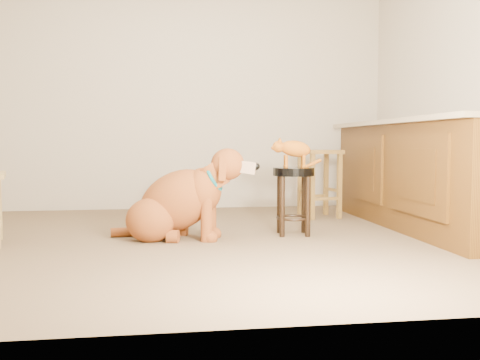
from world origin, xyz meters
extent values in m
cube|color=brown|center=(0.00, 0.00, 0.00)|extent=(4.50, 4.00, 0.01)
cube|color=#BFB29A|center=(0.00, 2.00, 1.30)|extent=(4.50, 0.04, 2.60)
cube|color=#BFB29A|center=(2.25, 0.00, 1.30)|extent=(0.04, 4.00, 2.60)
cube|color=#51310E|center=(1.95, 0.30, 0.45)|extent=(0.60, 2.50, 0.90)
cube|color=gray|center=(1.92, 0.30, 0.92)|extent=(0.70, 2.56, 0.04)
cube|color=black|center=(1.99, 0.30, 0.05)|extent=(0.52, 2.50, 0.10)
cube|color=#51310E|center=(1.64, -0.25, 0.50)|extent=(0.02, 0.90, 0.62)
cube|color=#51310E|center=(1.64, 0.85, 0.50)|extent=(0.02, 0.90, 0.62)
cube|color=#43270B|center=(1.63, -0.25, 0.50)|extent=(0.02, 0.60, 0.40)
cube|color=#43270B|center=(1.63, 0.85, 0.50)|extent=(0.02, 0.60, 0.40)
cylinder|color=black|center=(0.87, 0.20, 0.24)|extent=(0.04, 0.04, 0.48)
cylinder|color=black|center=(0.67, 0.22, 0.24)|extent=(0.04, 0.04, 0.48)
cylinder|color=black|center=(0.85, 0.00, 0.24)|extent=(0.04, 0.04, 0.48)
cylinder|color=black|center=(0.65, 0.02, 0.24)|extent=(0.04, 0.04, 0.48)
torus|color=black|center=(0.76, 0.11, 0.14)|extent=(0.31, 0.31, 0.02)
cylinder|color=black|center=(0.76, 0.11, 0.51)|extent=(0.33, 0.33, 0.06)
cube|color=brown|center=(1.39, 1.23, 0.32)|extent=(0.05, 0.05, 0.63)
cube|color=brown|center=(1.10, 1.18, 0.32)|extent=(0.05, 0.05, 0.63)
cube|color=brown|center=(1.43, 0.94, 0.32)|extent=(0.05, 0.05, 0.63)
cube|color=brown|center=(1.15, 0.90, 0.32)|extent=(0.05, 0.05, 0.63)
cube|color=brown|center=(1.27, 1.06, 0.65)|extent=(0.42, 0.42, 0.04)
ellipsoid|color=brown|center=(-0.30, 0.24, 0.16)|extent=(0.44, 0.39, 0.34)
ellipsoid|color=brown|center=(-0.37, -0.02, 0.16)|extent=(0.44, 0.39, 0.34)
cylinder|color=brown|center=(-0.13, 0.22, 0.04)|extent=(0.11, 0.12, 0.11)
cylinder|color=brown|center=(-0.21, -0.09, 0.04)|extent=(0.11, 0.12, 0.11)
ellipsoid|color=brown|center=(-0.17, 0.06, 0.30)|extent=(0.84, 0.58, 0.69)
ellipsoid|color=brown|center=(0.03, 0.01, 0.38)|extent=(0.36, 0.38, 0.35)
cylinder|color=brown|center=(0.09, 0.09, 0.20)|extent=(0.11, 0.11, 0.40)
cylinder|color=brown|center=(0.04, -0.09, 0.20)|extent=(0.11, 0.11, 0.40)
sphere|color=brown|center=(0.12, 0.09, 0.03)|extent=(0.11, 0.11, 0.11)
sphere|color=brown|center=(0.08, -0.10, 0.03)|extent=(0.11, 0.11, 0.11)
cylinder|color=brown|center=(0.11, -0.01, 0.48)|extent=(0.29, 0.24, 0.25)
ellipsoid|color=brown|center=(0.21, -0.04, 0.58)|extent=(0.30, 0.29, 0.24)
cube|color=tan|center=(0.34, -0.07, 0.56)|extent=(0.19, 0.13, 0.11)
sphere|color=black|center=(0.42, -0.09, 0.56)|extent=(0.06, 0.06, 0.06)
cube|color=brown|center=(0.22, 0.08, 0.55)|extent=(0.07, 0.07, 0.18)
cube|color=brown|center=(0.16, -0.14, 0.55)|extent=(0.07, 0.07, 0.18)
torus|color=#0D6069|center=(0.11, -0.01, 0.47)|extent=(0.19, 0.26, 0.21)
cylinder|color=#D8BF4C|center=(0.16, -0.02, 0.40)|extent=(0.02, 0.05, 0.05)
cylinder|color=brown|center=(-0.53, 0.21, 0.04)|extent=(0.32, 0.10, 0.07)
ellipsoid|color=#964C0F|center=(0.78, 0.11, 0.69)|extent=(0.27, 0.15, 0.16)
cylinder|color=#964C0F|center=(0.70, 0.15, 0.59)|extent=(0.03, 0.03, 0.10)
sphere|color=#964C0F|center=(0.70, 0.15, 0.55)|extent=(0.03, 0.03, 0.03)
cylinder|color=#964C0F|center=(0.70, 0.08, 0.59)|extent=(0.03, 0.03, 0.10)
sphere|color=#964C0F|center=(0.70, 0.08, 0.55)|extent=(0.03, 0.03, 0.03)
cylinder|color=#964C0F|center=(0.84, 0.14, 0.59)|extent=(0.03, 0.03, 0.10)
sphere|color=#964C0F|center=(0.84, 0.14, 0.55)|extent=(0.03, 0.03, 0.03)
cylinder|color=#964C0F|center=(0.84, 0.07, 0.59)|extent=(0.03, 0.03, 0.10)
sphere|color=#964C0F|center=(0.84, 0.07, 0.55)|extent=(0.03, 0.03, 0.03)
sphere|color=#964C0F|center=(0.64, 0.12, 0.71)|extent=(0.09, 0.09, 0.09)
sphere|color=#964C0F|center=(0.60, 0.13, 0.70)|extent=(0.04, 0.04, 0.04)
sphere|color=brown|center=(0.59, 0.13, 0.70)|extent=(0.01, 0.01, 0.01)
cone|color=#964C0F|center=(0.65, 0.15, 0.76)|extent=(0.04, 0.04, 0.05)
cone|color=#C66B60|center=(0.65, 0.15, 0.76)|extent=(0.02, 0.02, 0.03)
cone|color=#964C0F|center=(0.65, 0.09, 0.76)|extent=(0.04, 0.04, 0.05)
cone|color=#C66B60|center=(0.65, 0.09, 0.76)|extent=(0.02, 0.02, 0.03)
cylinder|color=#964C0F|center=(0.91, 0.13, 0.57)|extent=(0.19, 0.09, 0.09)
camera|label=1|loc=(-0.28, -4.06, 0.74)|focal=40.00mm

